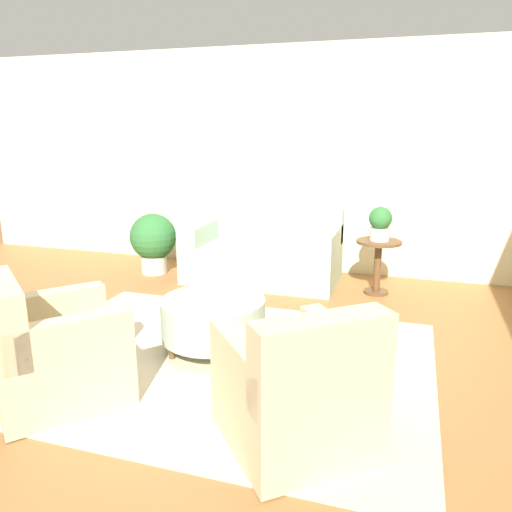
# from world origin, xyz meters

# --- Properties ---
(ground_plane) EXTENTS (16.00, 16.00, 0.00)m
(ground_plane) POSITION_xyz_m (0.00, 0.00, 0.00)
(ground_plane) COLOR #996638
(wall_back) EXTENTS (9.71, 0.12, 2.80)m
(wall_back) POSITION_xyz_m (0.00, 2.92, 1.40)
(wall_back) COLOR beige
(wall_back) RESTS_ON ground_plane
(rug) EXTENTS (3.32, 2.58, 0.01)m
(rug) POSITION_xyz_m (0.00, 0.00, 0.01)
(rug) COLOR beige
(rug) RESTS_ON ground_plane
(couch) EXTENTS (1.81, 0.95, 0.87)m
(couch) POSITION_xyz_m (-0.30, 2.26, 0.32)
(couch) COLOR #9EB29E
(couch) RESTS_ON ground_plane
(armchair_left) EXTENTS (1.11, 1.11, 0.89)m
(armchair_left) POSITION_xyz_m (-0.85, -0.87, 0.35)
(armchair_left) COLOR #C6B289
(armchair_left) RESTS_ON rug
(armchair_right) EXTENTS (1.11, 1.11, 0.89)m
(armchair_right) POSITION_xyz_m (0.85, -0.87, 0.35)
(armchair_right) COLOR #C6B289
(armchair_right) RESTS_ON rug
(ottoman_table) EXTENTS (0.86, 0.86, 0.44)m
(ottoman_table) POSITION_xyz_m (-0.11, 0.19, 0.29)
(ottoman_table) COLOR #9EB29E
(ottoman_table) RESTS_ON rug
(side_table) EXTENTS (0.49, 0.49, 0.61)m
(side_table) POSITION_xyz_m (1.07, 2.13, 0.41)
(side_table) COLOR brown
(side_table) RESTS_ON ground_plane
(potted_plant_on_side_table) EXTENTS (0.25, 0.25, 0.37)m
(potted_plant_on_side_table) POSITION_xyz_m (1.07, 2.13, 0.81)
(potted_plant_on_side_table) COLOR beige
(potted_plant_on_side_table) RESTS_ON side_table
(potted_plant_floor) EXTENTS (0.59, 0.59, 0.77)m
(potted_plant_floor) POSITION_xyz_m (-1.71, 2.11, 0.44)
(potted_plant_floor) COLOR beige
(potted_plant_floor) RESTS_ON ground_plane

